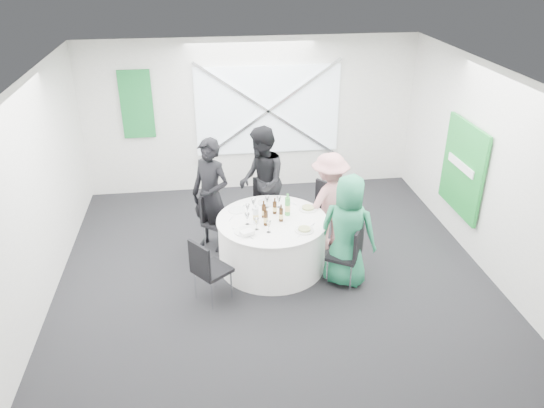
{
  "coord_description": "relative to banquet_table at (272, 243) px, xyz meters",
  "views": [
    {
      "loc": [
        -0.88,
        -6.27,
        4.28
      ],
      "look_at": [
        0.0,
        0.2,
        1.0
      ],
      "focal_mm": 35.0,
      "sensor_mm": 36.0,
      "label": 1
    }
  ],
  "objects": [
    {
      "name": "window_brace_b",
      "position": [
        0.3,
        2.72,
        1.12
      ],
      "size": [
        2.63,
        0.05,
        1.84
      ],
      "primitive_type": "cube",
      "rotation": [
        0.0,
        -0.97,
        0.0
      ],
      "color": "silver",
      "rests_on": "window_panel"
    },
    {
      "name": "ceiling",
      "position": [
        0.0,
        -0.2,
        2.42
      ],
      "size": [
        6.0,
        6.0,
        0.0
      ],
      "primitive_type": "plane",
      "rotation": [
        3.14,
        0.0,
        0.0
      ],
      "color": "white",
      "rests_on": "wall_back"
    },
    {
      "name": "wall_right",
      "position": [
        3.0,
        -0.2,
        1.02
      ],
      "size": [
        0.0,
        6.0,
        6.0
      ],
      "primitive_type": "plane",
      "rotation": [
        1.57,
        0.0,
        -1.57
      ],
      "color": "silver",
      "rests_on": "floor"
    },
    {
      "name": "plate_back",
      "position": [
        -0.01,
        0.51,
        0.39
      ],
      "size": [
        0.27,
        0.27,
        0.01
      ],
      "color": "silver",
      "rests_on": "banquet_table"
    },
    {
      "name": "wine_glass_b",
      "position": [
        -0.02,
        0.37,
        0.5
      ],
      "size": [
        0.07,
        0.07,
        0.17
      ],
      "color": "white",
      "rests_on": "banquet_table"
    },
    {
      "name": "knife_a",
      "position": [
        0.37,
        0.44,
        0.38
      ],
      "size": [
        0.09,
        0.13,
        0.01
      ],
      "primitive_type": "cube",
      "rotation": [
        0.0,
        0.0,
        0.58
      ],
      "color": "silver",
      "rests_on": "banquet_table"
    },
    {
      "name": "person_woman_green",
      "position": [
        0.94,
        -0.53,
        0.41
      ],
      "size": [
        0.92,
        0.82,
        1.59
      ],
      "primitive_type": "imported",
      "rotation": [
        0.0,
        0.0,
        2.63
      ],
      "color": "#207850",
      "rests_on": "floor"
    },
    {
      "name": "wine_glass_e",
      "position": [
        -0.22,
        0.33,
        0.5
      ],
      "size": [
        0.07,
        0.07,
        0.17
      ],
      "color": "white",
      "rests_on": "banquet_table"
    },
    {
      "name": "plate_back_left",
      "position": [
        -0.47,
        0.33,
        0.39
      ],
      "size": [
        0.24,
        0.24,
        0.01
      ],
      "color": "silver",
      "rests_on": "banquet_table"
    },
    {
      "name": "wine_glass_c",
      "position": [
        -0.33,
        0.18,
        0.5
      ],
      "size": [
        0.07,
        0.07,
        0.17
      ],
      "color": "white",
      "rests_on": "banquet_table"
    },
    {
      "name": "wine_glass_g",
      "position": [
        -0.36,
        -0.1,
        0.5
      ],
      "size": [
        0.07,
        0.07,
        0.17
      ],
      "color": "white",
      "rests_on": "banquet_table"
    },
    {
      "name": "banquet_table",
      "position": [
        0.0,
        0.0,
        0.0
      ],
      "size": [
        1.56,
        1.56,
        0.76
      ],
      "color": "white",
      "rests_on": "floor"
    },
    {
      "name": "knife_d",
      "position": [
        -0.57,
        0.09,
        0.38
      ],
      "size": [
        0.08,
        0.14,
        0.01
      ],
      "primitive_type": "cube",
      "rotation": [
        0.0,
        0.0,
        2.68
      ],
      "color": "silver",
      "rests_on": "banquet_table"
    },
    {
      "name": "fork_d",
      "position": [
        -0.38,
        0.43,
        0.38
      ],
      "size": [
        0.09,
        0.14,
        0.01
      ],
      "primitive_type": "cube",
      "rotation": [
        0.0,
        0.0,
        2.59
      ],
      "color": "silver",
      "rests_on": "banquet_table"
    },
    {
      "name": "plate_front_left",
      "position": [
        -0.41,
        -0.3,
        0.39
      ],
      "size": [
        0.28,
        0.28,
        0.01
      ],
      "color": "silver",
      "rests_on": "banquet_table"
    },
    {
      "name": "person_woman_pink",
      "position": [
        0.92,
        0.45,
        0.38
      ],
      "size": [
        1.08,
        0.84,
        1.52
      ],
      "primitive_type": "imported",
      "rotation": [
        0.0,
        0.0,
        -2.69
      ],
      "color": "tan",
      "rests_on": "floor"
    },
    {
      "name": "chair_front_right",
      "position": [
        0.97,
        -0.6,
        0.14
      ],
      "size": [
        0.56,
        0.56,
        0.89
      ],
      "rotation": [
        0.0,
        0.0,
        4.16
      ],
      "color": "black",
      "rests_on": "floor"
    },
    {
      "name": "beer_bottle_d",
      "position": [
        -0.11,
        -0.16,
        0.49
      ],
      "size": [
        0.06,
        0.06,
        0.28
      ],
      "color": "#361D09",
      "rests_on": "banquet_table"
    },
    {
      "name": "wine_glass_d",
      "position": [
        -0.09,
        -0.36,
        0.5
      ],
      "size": [
        0.07,
        0.07,
        0.17
      ],
      "color": "white",
      "rests_on": "banquet_table"
    },
    {
      "name": "chair_back_left",
      "position": [
        -0.79,
        0.65,
        0.13
      ],
      "size": [
        0.56,
        0.56,
        0.88
      ],
      "rotation": [
        0.0,
        0.0,
        0.88
      ],
      "color": "black",
      "rests_on": "floor"
    },
    {
      "name": "green_water_bottle",
      "position": [
        0.23,
        0.1,
        0.51
      ],
      "size": [
        0.08,
        0.08,
        0.33
      ],
      "color": "green",
      "rests_on": "banquet_table"
    },
    {
      "name": "wall_left",
      "position": [
        -3.0,
        -0.2,
        1.02
      ],
      "size": [
        0.0,
        6.0,
        6.0
      ],
      "primitive_type": "plane",
      "rotation": [
        1.57,
        0.0,
        1.57
      ],
      "color": "silver",
      "rests_on": "floor"
    },
    {
      "name": "person_man_back_left",
      "position": [
        -0.83,
        0.65,
        0.49
      ],
      "size": [
        0.76,
        0.72,
        1.75
      ],
      "primitive_type": "imported",
      "rotation": [
        0.0,
        0.0,
        -0.66
      ],
      "color": "black",
      "rests_on": "floor"
    },
    {
      "name": "beer_bottle_c",
      "position": [
        0.12,
        -0.07,
        0.48
      ],
      "size": [
        0.06,
        0.06,
        0.26
      ],
      "color": "#361D09",
      "rests_on": "banquet_table"
    },
    {
      "name": "window_brace_a",
      "position": [
        0.3,
        2.72,
        1.12
      ],
      "size": [
        2.63,
        0.05,
        1.84
      ],
      "primitive_type": "cube",
      "rotation": [
        0.0,
        0.97,
        0.0
      ],
      "color": "silver",
      "rests_on": "window_panel"
    },
    {
      "name": "beer_bottle_a",
      "position": [
        -0.11,
        0.07,
        0.48
      ],
      "size": [
        0.06,
        0.06,
        0.26
      ],
      "color": "#361D09",
      "rests_on": "banquet_table"
    },
    {
      "name": "plate_front_right",
      "position": [
        0.39,
        -0.38,
        0.4
      ],
      "size": [
        0.26,
        0.26,
        0.04
      ],
      "color": "silver",
      "rests_on": "banquet_table"
    },
    {
      "name": "wine_glass_f",
      "position": [
        0.15,
        0.36,
        0.5
      ],
      "size": [
        0.07,
        0.07,
        0.17
      ],
      "color": "white",
      "rests_on": "banquet_table"
    },
    {
      "name": "wall_front",
      "position": [
        0.0,
        -3.2,
        1.02
      ],
      "size": [
        6.0,
        0.0,
        6.0
      ],
      "primitive_type": "plane",
      "rotation": [
        -1.57,
        0.0,
        0.0
      ],
      "color": "silver",
      "rests_on": "floor"
    },
    {
      "name": "green_banner",
      "position": [
        -2.0,
        2.75,
        1.32
      ],
      "size": [
        0.55,
        0.04,
        1.2
      ],
      "primitive_type": "cube",
      "color": "#146431",
      "rests_on": "wall_back"
    },
    {
      "name": "beer_bottle_b",
      "position": [
        0.06,
        0.17,
        0.47
      ],
      "size": [
        0.06,
        0.06,
        0.24
      ],
      "color": "#361D09",
      "rests_on": "banquet_table"
    },
    {
      "name": "window_panel",
      "position": [
        0.3,
        2.76,
        1.12
      ],
      "size": [
        2.6,
        0.03,
        1.6
      ],
      "primitive_type": "cube",
      "color": "silver",
      "rests_on": "wall_back"
    },
    {
      "name": "chair_back",
      "position": [
        0.04,
        1.05,
        0.15
      ],
      "size": [
        0.42,
        0.43,
        0.9
      ],
      "rotation": [
        0.0,
        0.0,
        -0.04
      ],
      "color": "black",
      "rests_on": "floor"
    },
    {
      "name": "fork_b",
      "position": [
        0.31,
        -0.48,
        0.38
      ],
      "size": [
        0.11,
        0.12,
        0.01
      ],
      "primitive_type": "cube",
      "rotation": [
        0.0,
        0.0,
        -0.7
      ],
      "color": "silver",
      "rests_on": "banquet_table"
    },
    {
      "name": "wall_back",
      "position": [
        0.0,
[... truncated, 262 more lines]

